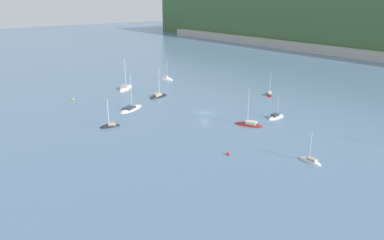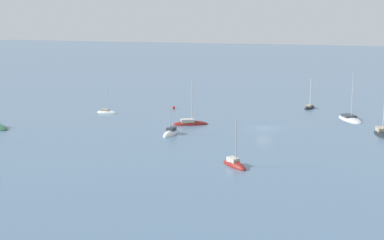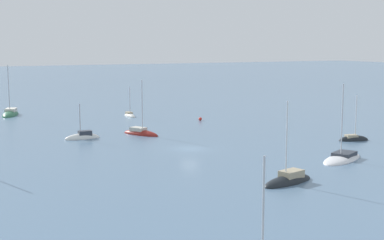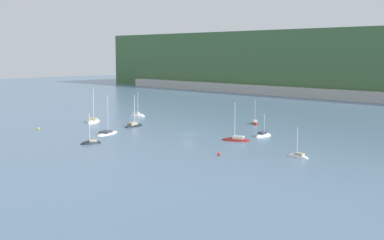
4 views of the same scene
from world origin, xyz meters
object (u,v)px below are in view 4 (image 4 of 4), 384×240
object	(u,v)px
sailboat_8	(298,157)
mooring_buoy_1	(38,129)
sailboat_2	(263,136)
sailboat_7	(236,140)
sailboat_5	(137,116)
mooring_buoy_0	(219,154)
sailboat_10	(93,122)
sailboat_4	(107,134)
sailboat_9	(91,143)
sailboat_3	(255,124)
sailboat_0	(134,126)

from	to	relation	value
sailboat_8	mooring_buoy_1	bearing A→B (deg)	15.16
sailboat_2	sailboat_7	xyz separation A→B (m)	(-0.41, -9.13, 0.01)
sailboat_5	mooring_buoy_1	bearing A→B (deg)	-106.81
mooring_buoy_0	mooring_buoy_1	world-z (taller)	mooring_buoy_0
sailboat_10	mooring_buoy_0	distance (m)	59.52
sailboat_4	mooring_buoy_1	distance (m)	20.10
sailboat_8	mooring_buoy_0	xyz separation A→B (m)	(-11.52, -9.51, 0.23)
sailboat_9	mooring_buoy_1	bearing A→B (deg)	-79.78
sailboat_10	sailboat_7	bearing A→B (deg)	-124.60
sailboat_3	sailboat_5	xyz separation A→B (m)	(-37.04, -12.23, 0.01)
sailboat_0	sailboat_10	size ratio (longest dim) A/B	0.87
sailboat_5	mooring_buoy_0	world-z (taller)	sailboat_5
sailboat_5	sailboat_7	world-z (taller)	sailboat_7
sailboat_4	sailboat_8	distance (m)	49.95
sailboat_8	sailboat_7	bearing A→B (deg)	-15.57
sailboat_7	sailboat_9	world-z (taller)	sailboat_7
sailboat_4	sailboat_5	bearing A→B (deg)	14.86
sailboat_7	sailboat_9	bearing A→B (deg)	26.56
sailboat_3	sailboat_5	distance (m)	39.01
sailboat_2	sailboat_9	world-z (taller)	sailboat_9
sailboat_2	sailboat_4	world-z (taller)	sailboat_4
sailboat_4	sailboat_7	xyz separation A→B (m)	(28.34, 15.14, 0.02)
sailboat_5	sailboat_7	distance (m)	53.73
sailboat_0	sailboat_5	world-z (taller)	sailboat_0
sailboat_0	mooring_buoy_1	xyz separation A→B (m)	(-12.27, -21.20, 0.18)
sailboat_3	sailboat_8	xyz separation A→B (m)	(35.90, -30.96, -0.02)
sailboat_3	sailboat_5	bearing A→B (deg)	61.39
mooring_buoy_0	sailboat_7	bearing A→B (deg)	120.84
sailboat_5	sailboat_9	world-z (taller)	sailboat_5
sailboat_9	sailboat_10	world-z (taller)	sailboat_10
sailboat_4	sailboat_3	bearing A→B (deg)	-43.84
mooring_buoy_1	sailboat_4	bearing A→B (deg)	25.04
sailboat_2	sailboat_8	distance (m)	25.33
sailboat_4	sailboat_5	world-z (taller)	sailboat_4
sailboat_2	sailboat_10	distance (m)	51.80
sailboat_5	mooring_buoy_1	xyz separation A→B (m)	(5.65, -36.42, 0.18)
sailboat_0	sailboat_4	size ratio (longest dim) A/B	0.93
sailboat_9	sailboat_8	bearing A→B (deg)	131.05
sailboat_2	mooring_buoy_1	world-z (taller)	sailboat_2
mooring_buoy_0	sailboat_8	bearing A→B (deg)	39.53
sailboat_2	sailboat_10	bearing A→B (deg)	106.27
sailboat_4	sailboat_8	size ratio (longest dim) A/B	1.55
sailboat_0	sailboat_7	size ratio (longest dim) A/B	0.98
sailboat_4	sailboat_8	bearing A→B (deg)	-105.05
sailboat_4	sailboat_2	bearing A→B (deg)	-75.47
sailboat_5	sailboat_10	xyz separation A→B (m)	(2.80, -17.92, -0.02)
sailboat_3	mooring_buoy_1	xyz separation A→B (m)	(-31.40, -48.66, 0.19)
sailboat_5	mooring_buoy_1	world-z (taller)	sailboat_5
sailboat_2	sailboat_10	world-z (taller)	sailboat_10
sailboat_0	sailboat_10	world-z (taller)	sailboat_10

